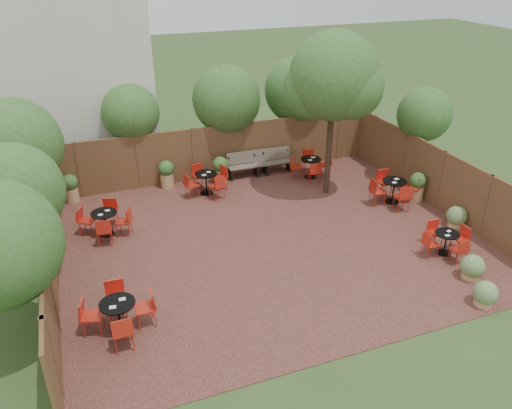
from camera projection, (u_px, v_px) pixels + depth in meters
name	position (u px, v px, depth m)	size (l,w,h in m)	color
ground	(270.00, 240.00, 14.91)	(80.00, 80.00, 0.00)	#354F23
courtyard_paving	(270.00, 240.00, 14.90)	(12.00, 10.00, 0.02)	black
fence_back	(220.00, 151.00, 18.60)	(12.00, 0.08, 2.00)	brown
fence_left	(50.00, 250.00, 12.56)	(0.08, 10.00, 2.00)	brown
fence_right	(440.00, 180.00, 16.33)	(0.08, 10.00, 2.00)	brown
neighbour_building	(75.00, 63.00, 18.30)	(5.00, 4.00, 8.00)	beige
overhang_foliage	(165.00, 133.00, 15.20)	(15.53, 10.89, 2.70)	#2B571C
courtyard_tree	(334.00, 81.00, 15.93)	(2.95, 2.88, 5.55)	black
park_bench_left	(247.00, 164.00, 18.81)	(1.53, 0.49, 0.94)	brown
park_bench_right	(272.00, 161.00, 19.13)	(1.50, 0.49, 0.92)	brown
bistro_tables	(263.00, 211.00, 15.56)	(11.14, 7.80, 0.92)	black
planters	(221.00, 178.00, 17.49)	(11.57, 4.62, 1.02)	tan
low_shrubs	(470.00, 255.00, 13.58)	(2.60, 3.97, 0.67)	tan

